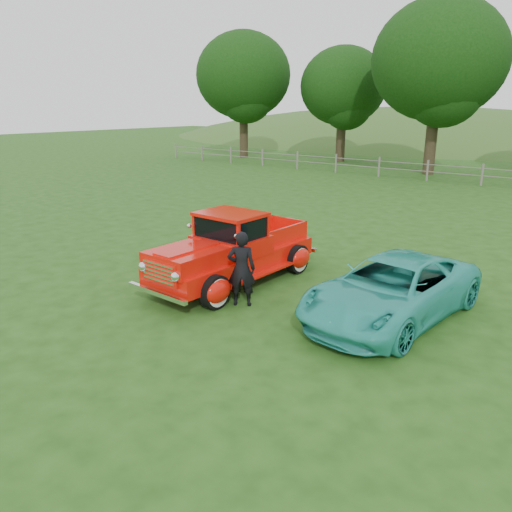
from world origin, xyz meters
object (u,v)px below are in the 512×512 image
Objects in this scene: tree_far_west at (243,76)px; teal_sedan at (392,290)px; tree_mid_west at (343,86)px; red_pickup at (233,251)px; tree_near_west at (439,60)px; man at (241,269)px.

tree_far_west is 33.82m from teal_sedan.
tree_mid_west is 1.85× the size of teal_sedan.
tree_far_west is at bearing -165.96° from tree_mid_west.
tree_mid_west is (8.00, 2.00, -0.94)m from tree_far_west.
tree_mid_west is at bearing 14.04° from tree_far_west.
teal_sedan is (4.01, 0.30, -0.16)m from red_pickup.
tree_near_west reaches higher than tree_mid_west.
red_pickup is 4.02m from teal_sedan.
tree_far_west is at bearing 140.63° from teal_sedan.
tree_far_west is at bearing -84.76° from man.
tree_near_west is 2.08× the size of red_pickup.
teal_sedan is 2.73× the size of man.
red_pickup reaches higher than teal_sedan.
tree_far_west is at bearing 176.42° from tree_near_west.
tree_mid_west reaches higher than teal_sedan.
red_pickup is at bearing -66.47° from tree_mid_west.
tree_mid_west is at bearing -99.26° from man.
tree_far_west reaches higher than teal_sedan.
tree_far_west is 16.03m from tree_near_west.
tree_near_west is at bearing 99.65° from red_pickup.
tree_mid_west is 8.63m from tree_near_west.
man is at bearing -79.49° from tree_near_west.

